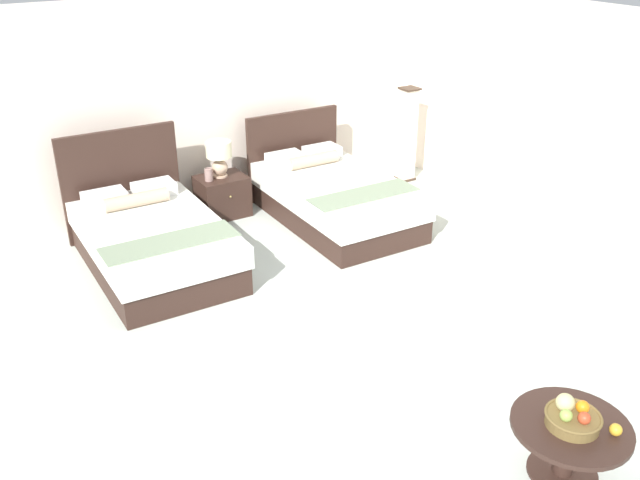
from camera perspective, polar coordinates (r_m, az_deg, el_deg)
The scene contains 12 objects.
ground_plane at distance 6.44m, azimuth 2.37°, elevation -6.88°, with size 10.17×10.36×0.02m, color #B1B9AF.
wall_back at distance 8.69m, azimuth -10.28°, elevation 10.98°, with size 10.17×0.12×2.59m, color silver.
wall_side_right at distance 8.30m, azimuth 20.30°, elevation 9.08°, with size 0.12×5.96×2.59m, color silver.
bed_near_window at distance 7.47m, azimuth -13.76°, elevation 0.03°, with size 1.37×2.14×1.26m.
bed_near_corner at distance 8.35m, azimuth 1.14°, elevation 3.63°, with size 1.33×2.22×1.12m.
nightstand at distance 8.60m, azimuth -8.10°, elevation 3.64°, with size 0.59×0.49×0.50m.
table_lamp at distance 8.43m, azimuth -8.38°, elevation 7.01°, with size 0.31×0.31×0.44m.
vase at distance 8.38m, azimuth -9.23°, elevation 5.38°, with size 0.10×0.10×0.15m.
coffee_table at distance 5.01m, azimuth 19.92°, elevation -15.27°, with size 0.78×0.78×0.43m.
fruit_bowl at distance 4.88m, azimuth 20.21°, elevation -13.60°, with size 0.37×0.37×0.19m.
loose_apple at distance 4.92m, azimuth 23.33°, elevation -14.25°, with size 0.08×0.08×0.08m.
floor_lamp_corner at distance 9.63m, azimuth 7.24°, elevation 8.65°, with size 0.23×0.23×1.30m.
Camera 1 is at (-3.08, -4.45, 3.47)m, focal length 38.58 mm.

